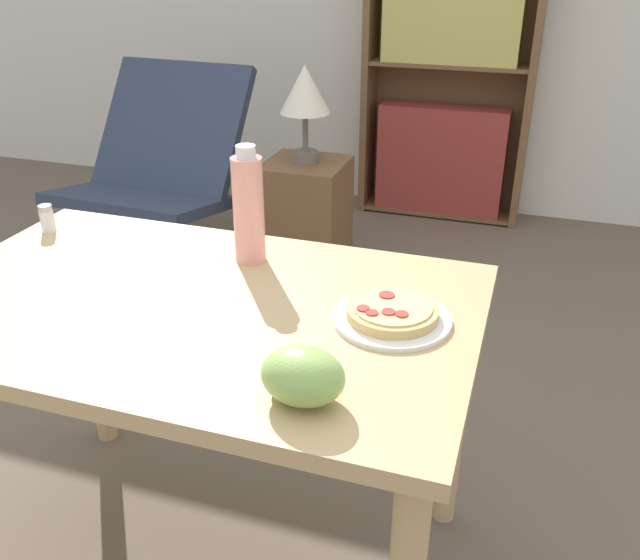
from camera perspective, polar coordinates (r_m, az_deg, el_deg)
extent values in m
plane|color=brown|center=(1.90, -7.81, -20.34)|extent=(14.00, 14.00, 0.00)
cube|color=tan|center=(1.41, -10.57, -2.33)|extent=(1.16, 0.72, 0.03)
cylinder|color=tan|center=(2.07, -18.67, -4.92)|extent=(0.06, 0.06, 0.69)
cylinder|color=tan|center=(1.73, 11.21, -10.83)|extent=(0.06, 0.06, 0.69)
cylinder|color=white|center=(1.31, 6.07, -3.25)|extent=(0.23, 0.23, 0.01)
cylinder|color=#DBB26B|center=(1.31, 6.11, -2.68)|extent=(0.18, 0.18, 0.02)
cylinder|color=#EACC7A|center=(1.30, 6.13, -2.22)|extent=(0.15, 0.15, 0.00)
cylinder|color=#A83328|center=(1.33, 5.64, -1.25)|extent=(0.03, 0.03, 0.00)
cylinder|color=#A83328|center=(1.28, 3.66, -2.39)|extent=(0.03, 0.03, 0.00)
cylinder|color=#A83328|center=(1.27, 4.39, -2.76)|extent=(0.02, 0.02, 0.00)
cylinder|color=#A83328|center=(1.27, 6.89, -2.87)|extent=(0.03, 0.03, 0.00)
cylinder|color=#A83328|center=(1.27, 5.79, -2.68)|extent=(0.03, 0.03, 0.00)
ellipsoid|color=#93BC5B|center=(1.07, -1.46, -8.07)|extent=(0.14, 0.11, 0.09)
sphere|color=#93BC5B|center=(1.09, -2.00, -6.64)|extent=(0.02, 0.02, 0.02)
sphere|color=#93BC5B|center=(1.07, -2.18, -6.96)|extent=(0.03, 0.03, 0.03)
sphere|color=#93BC5B|center=(1.10, -0.71, -8.01)|extent=(0.03, 0.03, 0.03)
sphere|color=#93BC5B|center=(1.09, -4.42, -7.85)|extent=(0.02, 0.02, 0.02)
sphere|color=#93BC5B|center=(1.07, -4.24, -7.10)|extent=(0.02, 0.02, 0.02)
sphere|color=#93BC5B|center=(1.06, 0.18, -7.58)|extent=(0.02, 0.02, 0.02)
sphere|color=#93BC5B|center=(1.08, -3.36, -7.52)|extent=(0.02, 0.02, 0.02)
sphere|color=#93BC5B|center=(1.05, -0.62, -9.69)|extent=(0.02, 0.02, 0.02)
sphere|color=#93BC5B|center=(1.06, -1.98, -8.69)|extent=(0.02, 0.02, 0.02)
sphere|color=#93BC5B|center=(1.11, -3.68, -8.65)|extent=(0.03, 0.03, 0.03)
cylinder|color=pink|center=(1.52, -6.04, 5.84)|extent=(0.07, 0.07, 0.24)
cylinder|color=white|center=(1.48, -6.29, 10.70)|extent=(0.04, 0.04, 0.03)
cylinder|color=white|center=(1.83, -21.97, 4.63)|extent=(0.03, 0.03, 0.06)
cylinder|color=#B7B7BC|center=(1.82, -22.16, 5.64)|extent=(0.03, 0.03, 0.01)
cube|color=black|center=(3.26, -13.55, 1.89)|extent=(0.67, 0.59, 0.10)
cube|color=#2D384C|center=(3.08, -14.92, 6.52)|extent=(0.72, 0.54, 0.14)
cube|color=#2D384C|center=(3.25, -12.36, 12.35)|extent=(0.72, 0.45, 0.55)
cube|color=brown|center=(3.77, 4.27, 17.99)|extent=(0.04, 0.24, 1.62)
cube|color=brown|center=(3.66, 17.55, 16.62)|extent=(0.04, 0.24, 1.62)
cube|color=brown|center=(3.81, 11.10, 17.67)|extent=(0.87, 0.01, 1.62)
cube|color=brown|center=(3.89, 9.85, 5.94)|extent=(0.80, 0.23, 0.02)
cube|color=#99332D|center=(3.78, 10.15, 10.00)|extent=(0.68, 0.17, 0.57)
cube|color=brown|center=(3.69, 10.84, 17.42)|extent=(0.80, 0.23, 0.02)
cube|color=#CCBC5B|center=(3.64, 11.21, 21.93)|extent=(0.68, 0.17, 0.57)
cube|color=brown|center=(3.02, -1.17, 5.07)|extent=(0.34, 0.34, 0.53)
cylinder|color=#665B51|center=(2.92, -1.22, 10.36)|extent=(0.11, 0.11, 0.05)
cylinder|color=#665B51|center=(2.89, -1.24, 12.34)|extent=(0.02, 0.02, 0.16)
cone|color=beige|center=(2.85, -1.28, 15.78)|extent=(0.21, 0.21, 0.19)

